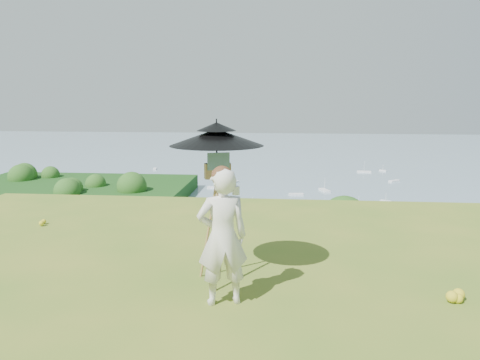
# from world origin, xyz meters

# --- Properties ---
(shoreline_tier) EXTENTS (170.00, 28.00, 8.00)m
(shoreline_tier) POSITION_xyz_m (0.00, 75.00, -36.00)
(shoreline_tier) COLOR gray
(shoreline_tier) RESTS_ON bay_water
(bay_water) EXTENTS (700.00, 700.00, 0.00)m
(bay_water) POSITION_xyz_m (0.00, 240.00, -34.00)
(bay_water) COLOR #6E8B9D
(bay_water) RESTS_ON ground
(peninsula) EXTENTS (90.00, 60.00, 12.00)m
(peninsula) POSITION_xyz_m (-75.00, 155.00, -29.00)
(peninsula) COLOR #0F380F
(peninsula) RESTS_ON bay_water
(slope_trees) EXTENTS (110.00, 50.00, 6.00)m
(slope_trees) POSITION_xyz_m (0.00, 35.00, -15.00)
(slope_trees) COLOR #1C5319
(slope_trees) RESTS_ON forest_slope
(harbor_town) EXTENTS (110.00, 22.00, 5.00)m
(harbor_town) POSITION_xyz_m (0.00, 75.00, -29.50)
(harbor_town) COLOR silver
(harbor_town) RESTS_ON shoreline_tier
(moored_boats) EXTENTS (140.00, 140.00, 0.70)m
(moored_boats) POSITION_xyz_m (-12.50, 161.00, -33.65)
(moored_boats) COLOR white
(moored_boats) RESTS_ON bay_water
(painter) EXTENTS (0.64, 0.51, 1.52)m
(painter) POSITION_xyz_m (-1.12, 1.61, 0.76)
(painter) COLOR white
(painter) RESTS_ON ground
(field_easel) EXTENTS (0.78, 0.78, 1.61)m
(field_easel) POSITION_xyz_m (-1.25, 2.21, 0.81)
(field_easel) COLOR #9A6740
(field_easel) RESTS_ON ground
(sun_umbrella) EXTENTS (1.51, 1.51, 0.67)m
(sun_umbrella) POSITION_xyz_m (-1.26, 2.24, 1.66)
(sun_umbrella) COLOR black
(sun_umbrella) RESTS_ON field_easel
(painter_cap) EXTENTS (0.31, 0.33, 0.10)m
(painter_cap) POSITION_xyz_m (-1.12, 1.61, 1.48)
(painter_cap) COLOR #D47486
(painter_cap) RESTS_ON painter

